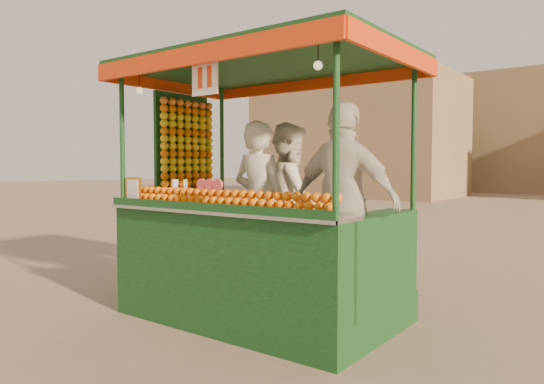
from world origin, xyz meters
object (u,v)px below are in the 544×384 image
Objects in this scene: juice_cart at (250,235)px; vendor_right at (345,203)px; vendor_left at (260,204)px; vendor_middle at (291,201)px.

vendor_right is at bearing 4.79° from juice_cart.
vendor_middle reaches higher than vendor_left.
vendor_middle is (0.04, 0.66, 0.31)m from juice_cart.
vendor_left is 1.05m from vendor_right.
vendor_right is (1.04, -0.08, 0.06)m from vendor_left.
vendor_left is at bearing 93.17° from juice_cart.
juice_cart is at bearing 6.92° from vendor_right.
vendor_middle is at bearing -97.36° from vendor_left.
vendor_right reaches higher than vendor_left.
juice_cart reaches higher than vendor_left.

